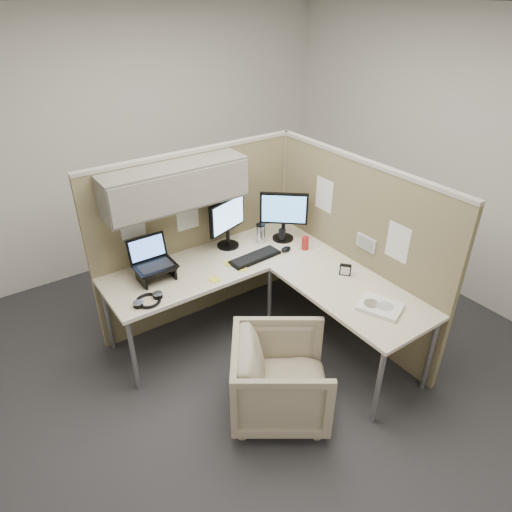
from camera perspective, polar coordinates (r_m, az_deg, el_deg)
ground at (r=4.11m, az=0.86°, el=-12.15°), size 4.50×4.50×0.00m
partition_back at (r=4.00m, az=-8.50°, el=5.20°), size 2.00×0.36×1.63m
partition_right at (r=4.09m, az=11.82°, el=1.01°), size 0.07×2.03×1.63m
desk at (r=3.83m, az=1.36°, el=-2.77°), size 2.00×1.98×0.73m
office_chair at (r=3.44m, az=3.15°, el=-14.57°), size 0.92×0.93×0.71m
monitor_left at (r=4.09m, az=-3.61°, el=4.62°), size 0.43×0.20×0.47m
monitor_right at (r=4.22m, az=3.49°, el=5.44°), size 0.36×0.31×0.47m
laptop_station at (r=3.78m, az=-12.69°, el=-0.99°), size 0.32×0.28×0.34m
keyboard at (r=4.01m, az=-0.12°, el=-0.18°), size 0.48×0.19×0.02m
mouse at (r=4.13m, az=3.77°, el=0.87°), size 0.12×0.08×0.04m
travel_mug at (r=4.24m, az=0.59°, el=2.86°), size 0.09×0.09×0.18m
soda_can_green at (r=4.16m, az=6.15°, el=1.62°), size 0.07×0.07×0.12m
soda_can_silver at (r=4.27m, az=3.27°, el=2.60°), size 0.07×0.07×0.12m
sticky_note_b at (r=3.87m, az=-1.68°, el=-1.58°), size 0.10×0.10×0.01m
sticky_note_d at (r=3.95m, az=-3.44°, el=-0.88°), size 0.08×0.08×0.01m
sticky_note_a at (r=3.74m, az=-5.18°, el=-2.94°), size 0.08×0.08×0.01m
headphones at (r=3.56m, az=-13.32°, el=-5.42°), size 0.24×0.22×0.04m
paper_stack at (r=3.53m, az=15.26°, el=-6.14°), size 0.34×0.37×0.03m
desk_clock at (r=3.84m, az=11.10°, el=-1.70°), size 0.09×0.10×0.09m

